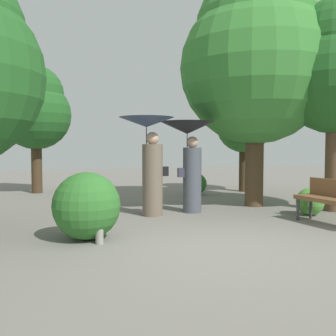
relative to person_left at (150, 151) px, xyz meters
name	(u,v)px	position (x,y,z in m)	size (l,w,h in m)	color
ground_plane	(223,246)	(0.53, -2.67, -1.35)	(40.00, 40.00, 0.00)	slate
person_left	(150,151)	(0.00, 0.00, 0.00)	(1.14, 1.14, 2.06)	#6B5B4C
person_right	(189,148)	(0.92, 0.18, 0.07)	(1.19, 1.19, 1.99)	#474C56
park_bench	(335,198)	(3.11, -1.82, -0.84)	(0.75, 1.56, 0.83)	#38383D
tree_near_left	(36,108)	(-2.59, 4.74, 1.28)	(2.15, 2.15, 3.95)	#42301E
tree_mid_right	(244,119)	(3.83, 3.47, 0.97)	(1.79, 1.79, 3.44)	#42301E
tree_far_back	(256,57)	(2.74, 0.65, 2.26)	(3.62, 3.62, 5.66)	#4C3823
bush_path_left	(196,184)	(2.10, 3.12, -1.03)	(0.64, 0.64, 0.64)	#2D6B28
bush_path_right	(310,202)	(3.29, -0.81, -1.06)	(0.58, 0.58, 0.58)	#4C9338
bush_behind_bench	(87,206)	(-1.38, -1.74, -0.82)	(1.06, 1.06, 1.06)	#2D6B28
path_marker_post	(99,225)	(-1.21, -2.07, -1.07)	(0.12, 0.12, 0.56)	gray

